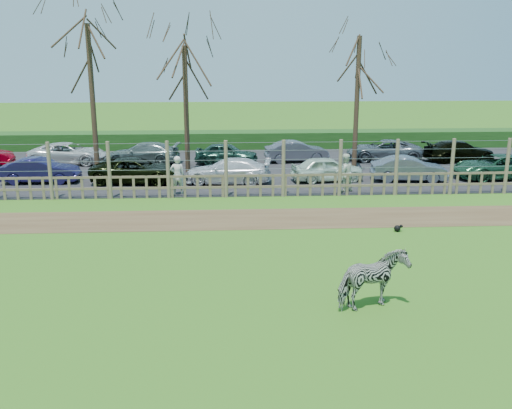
{
  "coord_description": "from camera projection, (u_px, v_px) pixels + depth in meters",
  "views": [
    {
      "loc": [
        -0.04,
        -16.28,
        6.06
      ],
      "look_at": [
        1.0,
        2.5,
        1.1
      ],
      "focal_mm": 40.0,
      "sensor_mm": 36.0,
      "label": 1
    }
  ],
  "objects": [
    {
      "name": "ground",
      "position": [
        228.0,
        261.0,
        17.27
      ],
      "size": [
        120.0,
        120.0,
        0.0
      ],
      "primitive_type": "plane",
      "color": "#50972D",
      "rests_on": "ground"
    },
    {
      "name": "car_8",
      "position": [
        69.0,
        153.0,
        32.25
      ],
      "size": [
        4.42,
        2.21,
        1.2
      ],
      "primitive_type": "imported",
      "rotation": [
        0.0,
        0.0,
        1.52
      ],
      "color": "silver",
      "rests_on": "asphalt"
    },
    {
      "name": "tree_right",
      "position": [
        358.0,
        71.0,
        29.82
      ],
      "size": [
        4.8,
        4.8,
        7.35
      ],
      "color": "#3D2B1E",
      "rests_on": "ground"
    },
    {
      "name": "car_3",
      "position": [
        228.0,
        171.0,
        27.36
      ],
      "size": [
        4.32,
        2.23,
        1.2
      ],
      "primitive_type": "imported",
      "rotation": [
        0.0,
        0.0,
        4.58
      ],
      "color": "white",
      "rests_on": "asphalt"
    },
    {
      "name": "asphalt",
      "position": [
        226.0,
        168.0,
        31.26
      ],
      "size": [
        44.0,
        13.0,
        0.04
      ],
      "primitive_type": "cube",
      "color": "#232326",
      "rests_on": "ground"
    },
    {
      "name": "car_4",
      "position": [
        327.0,
        169.0,
        27.86
      ],
      "size": [
        3.68,
        1.88,
        1.2
      ],
      "primitive_type": "imported",
      "rotation": [
        0.0,
        0.0,
        1.71
      ],
      "color": "silver",
      "rests_on": "asphalt"
    },
    {
      "name": "dirt_strip",
      "position": [
        227.0,
        219.0,
        21.61
      ],
      "size": [
        34.0,
        2.8,
        0.01
      ],
      "primitive_type": "cube",
      "color": "brown",
      "rests_on": "ground"
    },
    {
      "name": "car_9",
      "position": [
        143.0,
        153.0,
        32.27
      ],
      "size": [
        4.28,
        2.07,
        1.2
      ],
      "primitive_type": "imported",
      "rotation": [
        0.0,
        0.0,
        4.62
      ],
      "color": "slate",
      "rests_on": "asphalt"
    },
    {
      "name": "car_11",
      "position": [
        297.0,
        151.0,
        32.88
      ],
      "size": [
        3.75,
        1.63,
        1.2
      ],
      "primitive_type": "imported",
      "rotation": [
        0.0,
        0.0,
        1.67
      ],
      "color": "#50515F",
      "rests_on": "asphalt"
    },
    {
      "name": "car_12",
      "position": [
        384.0,
        150.0,
        33.28
      ],
      "size": [
        4.49,
        2.41,
        1.2
      ],
      "primitive_type": "imported",
      "rotation": [
        0.0,
        0.0,
        4.61
      ],
      "color": "slate",
      "rests_on": "asphalt"
    },
    {
      "name": "car_10",
      "position": [
        227.0,
        154.0,
        32.18
      ],
      "size": [
        3.67,
        1.84,
        1.2
      ],
      "primitive_type": "imported",
      "rotation": [
        0.0,
        0.0,
        1.45
      ],
      "color": "#1F4134",
      "rests_on": "asphalt"
    },
    {
      "name": "car_2",
      "position": [
        136.0,
        170.0,
        27.48
      ],
      "size": [
        4.48,
        2.37,
        1.2
      ],
      "primitive_type": "imported",
      "rotation": [
        0.0,
        0.0,
        1.48
      ],
      "color": "black",
      "rests_on": "asphalt"
    },
    {
      "name": "zebra",
      "position": [
        373.0,
        280.0,
        13.87
      ],
      "size": [
        1.94,
        1.45,
        1.49
      ],
      "primitive_type": "imported",
      "rotation": [
        0.0,
        0.0,
        1.99
      ],
      "color": "gray",
      "rests_on": "ground"
    },
    {
      "name": "tree_mid",
      "position": [
        185.0,
        79.0,
        28.95
      ],
      "size": [
        4.8,
        4.8,
        6.83
      ],
      "color": "#3D2B1E",
      "rests_on": "ground"
    },
    {
      "name": "tree_left",
      "position": [
        90.0,
        64.0,
        27.55
      ],
      "size": [
        4.8,
        4.8,
        7.88
      ],
      "color": "#3D2B1E",
      "rests_on": "ground"
    },
    {
      "name": "visitor_a",
      "position": [
        177.0,
        175.0,
        25.12
      ],
      "size": [
        0.68,
        0.5,
        1.72
      ],
      "primitive_type": "imported",
      "rotation": [
        0.0,
        0.0,
        3.29
      ],
      "color": "beige",
      "rests_on": "asphalt"
    },
    {
      "name": "visitor_b",
      "position": [
        345.0,
        173.0,
        25.67
      ],
      "size": [
        1.0,
        0.88,
        1.72
      ],
      "primitive_type": "imported",
      "rotation": [
        0.0,
        0.0,
        3.45
      ],
      "color": "silver",
      "rests_on": "asphalt"
    },
    {
      "name": "fence",
      "position": [
        226.0,
        179.0,
        24.78
      ],
      "size": [
        30.16,
        0.16,
        2.5
      ],
      "color": "brown",
      "rests_on": "ground"
    },
    {
      "name": "car_13",
      "position": [
        459.0,
        151.0,
        32.98
      ],
      "size": [
        4.28,
        2.09,
        1.2
      ],
      "primitive_type": "imported",
      "rotation": [
        0.0,
        0.0,
        1.67
      ],
      "color": "black",
      "rests_on": "asphalt"
    },
    {
      "name": "car_6",
      "position": [
        496.0,
        167.0,
        28.42
      ],
      "size": [
        4.51,
        2.45,
        1.2
      ],
      "primitive_type": "imported",
      "rotation": [
        0.0,
        0.0,
        4.82
      ],
      "color": "#215033",
      "rests_on": "asphalt"
    },
    {
      "name": "car_1",
      "position": [
        40.0,
        170.0,
        27.49
      ],
      "size": [
        3.64,
        1.28,
        1.2
      ],
      "primitive_type": "imported",
      "rotation": [
        0.0,
        0.0,
        1.57
      ],
      "color": "#1A1745",
      "rests_on": "asphalt"
    },
    {
      "name": "hedge",
      "position": [
        225.0,
        140.0,
        37.88
      ],
      "size": [
        46.0,
        2.0,
        1.1
      ],
      "primitive_type": "cube",
      "color": "#1E4716",
      "rests_on": "ground"
    },
    {
      "name": "crow",
      "position": [
        398.0,
        228.0,
        20.12
      ],
      "size": [
        0.31,
        0.23,
        0.25
      ],
      "color": "black",
      "rests_on": "ground"
    },
    {
      "name": "car_5",
      "position": [
        409.0,
        169.0,
        27.86
      ],
      "size": [
        3.76,
        1.67,
        1.2
      ],
      "primitive_type": "imported",
      "rotation": [
        0.0,
        0.0,
        1.46
      ],
      "color": "slate",
      "rests_on": "asphalt"
    }
  ]
}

